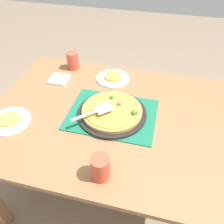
{
  "coord_description": "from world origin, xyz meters",
  "views": [
    {
      "loc": [
        -0.22,
        0.88,
        1.6
      ],
      "look_at": [
        0.0,
        0.0,
        0.77
      ],
      "focal_mm": 35.71,
      "sensor_mm": 36.0,
      "label": 1
    }
  ],
  "objects_px": {
    "plate_near_left": "(10,121)",
    "napkin_stack": "(59,79)",
    "pizza": "(112,110)",
    "cup_near": "(73,61)",
    "pizza_server": "(96,111)",
    "plate_far_right": "(113,78)",
    "cup_far": "(101,168)",
    "served_slice_right": "(113,77)",
    "served_slice_left": "(9,119)",
    "pizza_pan": "(112,113)"
  },
  "relations": [
    {
      "from": "plate_near_left",
      "to": "napkin_stack",
      "type": "bearing_deg",
      "value": -102.73
    },
    {
      "from": "pizza",
      "to": "cup_near",
      "type": "distance_m",
      "value": 0.56
    },
    {
      "from": "plate_near_left",
      "to": "cup_near",
      "type": "xyz_separation_m",
      "value": [
        -0.13,
        -0.6,
        0.06
      ]
    },
    {
      "from": "pizza_server",
      "to": "plate_far_right",
      "type": "bearing_deg",
      "value": -88.61
    },
    {
      "from": "cup_far",
      "to": "pizza_server",
      "type": "bearing_deg",
      "value": -69.64
    },
    {
      "from": "plate_far_right",
      "to": "served_slice_right",
      "type": "bearing_deg",
      "value": 0.0
    },
    {
      "from": "pizza",
      "to": "served_slice_left",
      "type": "relative_size",
      "value": 3.0
    },
    {
      "from": "served_slice_right",
      "to": "pizza_server",
      "type": "distance_m",
      "value": 0.41
    },
    {
      "from": "served_slice_right",
      "to": "pizza_pan",
      "type": "bearing_deg",
      "value": 103.15
    },
    {
      "from": "cup_near",
      "to": "served_slice_left",
      "type": "bearing_deg",
      "value": 77.24
    },
    {
      "from": "plate_near_left",
      "to": "napkin_stack",
      "type": "xyz_separation_m",
      "value": [
        -0.1,
        -0.43,
        0.0
      ]
    },
    {
      "from": "plate_far_right",
      "to": "cup_near",
      "type": "relative_size",
      "value": 1.83
    },
    {
      "from": "served_slice_right",
      "to": "plate_far_right",
      "type": "bearing_deg",
      "value": 0.0
    },
    {
      "from": "served_slice_right",
      "to": "pizza",
      "type": "bearing_deg",
      "value": 103.4
    },
    {
      "from": "cup_far",
      "to": "napkin_stack",
      "type": "bearing_deg",
      "value": -52.92
    },
    {
      "from": "served_slice_left",
      "to": "pizza_server",
      "type": "relative_size",
      "value": 0.56
    },
    {
      "from": "pizza",
      "to": "plate_near_left",
      "type": "height_order",
      "value": "pizza"
    },
    {
      "from": "pizza",
      "to": "napkin_stack",
      "type": "relative_size",
      "value": 2.75
    },
    {
      "from": "cup_far",
      "to": "pizza_pan",
      "type": "bearing_deg",
      "value": -83.05
    },
    {
      "from": "pizza_pan",
      "to": "pizza_server",
      "type": "distance_m",
      "value": 0.11
    },
    {
      "from": "pizza_pan",
      "to": "cup_near",
      "type": "xyz_separation_m",
      "value": [
        0.39,
        -0.41,
        0.05
      ]
    },
    {
      "from": "plate_far_right",
      "to": "served_slice_left",
      "type": "distance_m",
      "value": 0.69
    },
    {
      "from": "served_slice_right",
      "to": "napkin_stack",
      "type": "xyz_separation_m",
      "value": [
        0.34,
        0.1,
        -0.01
      ]
    },
    {
      "from": "served_slice_left",
      "to": "pizza_server",
      "type": "height_order",
      "value": "pizza_server"
    },
    {
      "from": "plate_near_left",
      "to": "cup_near",
      "type": "distance_m",
      "value": 0.61
    },
    {
      "from": "pizza",
      "to": "plate_far_right",
      "type": "height_order",
      "value": "pizza"
    },
    {
      "from": "plate_near_left",
      "to": "cup_far",
      "type": "distance_m",
      "value": 0.6
    },
    {
      "from": "plate_near_left",
      "to": "plate_far_right",
      "type": "height_order",
      "value": "same"
    },
    {
      "from": "pizza_pan",
      "to": "napkin_stack",
      "type": "height_order",
      "value": "pizza_pan"
    },
    {
      "from": "pizza",
      "to": "served_slice_left",
      "type": "xyz_separation_m",
      "value": [
        0.52,
        0.19,
        -0.02
      ]
    },
    {
      "from": "pizza",
      "to": "plate_far_right",
      "type": "bearing_deg",
      "value": -76.6
    },
    {
      "from": "pizza",
      "to": "cup_near",
      "type": "height_order",
      "value": "cup_near"
    },
    {
      "from": "cup_far",
      "to": "napkin_stack",
      "type": "height_order",
      "value": "cup_far"
    },
    {
      "from": "pizza",
      "to": "napkin_stack",
      "type": "bearing_deg",
      "value": -29.39
    },
    {
      "from": "cup_near",
      "to": "pizza_server",
      "type": "xyz_separation_m",
      "value": [
        -0.32,
        0.48,
        0.01
      ]
    },
    {
      "from": "pizza_pan",
      "to": "napkin_stack",
      "type": "xyz_separation_m",
      "value": [
        0.42,
        -0.24,
        -0.01
      ]
    },
    {
      "from": "plate_near_left",
      "to": "cup_near",
      "type": "relative_size",
      "value": 1.83
    },
    {
      "from": "plate_far_right",
      "to": "served_slice_left",
      "type": "xyz_separation_m",
      "value": [
        0.44,
        0.53,
        0.01
      ]
    },
    {
      "from": "cup_far",
      "to": "pizza",
      "type": "bearing_deg",
      "value": -83.27
    },
    {
      "from": "plate_far_right",
      "to": "napkin_stack",
      "type": "distance_m",
      "value": 0.36
    },
    {
      "from": "plate_near_left",
      "to": "plate_far_right",
      "type": "xyz_separation_m",
      "value": [
        -0.44,
        -0.53,
        0.0
      ]
    },
    {
      "from": "cup_far",
      "to": "napkin_stack",
      "type": "distance_m",
      "value": 0.78
    },
    {
      "from": "pizza",
      "to": "served_slice_right",
      "type": "distance_m",
      "value": 0.35
    },
    {
      "from": "pizza_pan",
      "to": "plate_near_left",
      "type": "xyz_separation_m",
      "value": [
        0.52,
        0.19,
        -0.01
      ]
    },
    {
      "from": "served_slice_left",
      "to": "napkin_stack",
      "type": "distance_m",
      "value": 0.44
    },
    {
      "from": "cup_near",
      "to": "napkin_stack",
      "type": "height_order",
      "value": "cup_near"
    },
    {
      "from": "cup_near",
      "to": "cup_far",
      "type": "relative_size",
      "value": 1.0
    },
    {
      "from": "plate_far_right",
      "to": "served_slice_left",
      "type": "bearing_deg",
      "value": 50.23
    },
    {
      "from": "pizza",
      "to": "plate_near_left",
      "type": "relative_size",
      "value": 1.5
    },
    {
      "from": "plate_far_right",
      "to": "napkin_stack",
      "type": "height_order",
      "value": "napkin_stack"
    }
  ]
}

